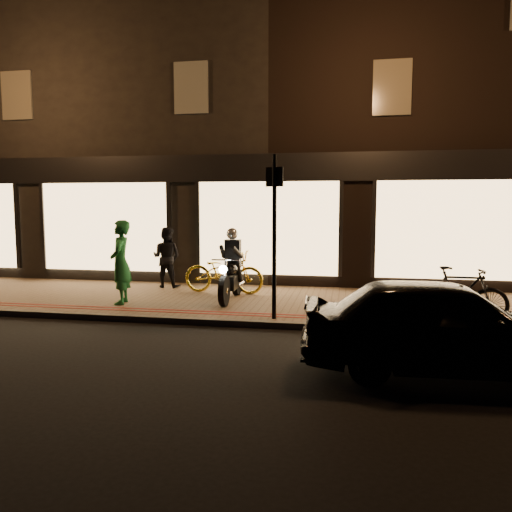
{
  "coord_description": "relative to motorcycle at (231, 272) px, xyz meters",
  "views": [
    {
      "loc": [
        2.06,
        -8.67,
        2.24
      ],
      "look_at": [
        0.06,
        1.98,
        1.1
      ],
      "focal_mm": 35.0,
      "sensor_mm": 36.0,
      "label": 1
    }
  ],
  "objects": [
    {
      "name": "red_kerb_lines",
      "position": [
        0.48,
        -1.36,
        -0.61
      ],
      "size": [
        50.0,
        0.26,
        0.01
      ],
      "color": "maroon",
      "rests_on": "sidewalk"
    },
    {
      "name": "kerb_stone",
      "position": [
        0.48,
        -1.86,
        -0.67
      ],
      "size": [
        50.0,
        0.14,
        0.12
      ],
      "primitive_type": "cube",
      "color": "#59544C",
      "rests_on": "ground"
    },
    {
      "name": "sign_post",
      "position": [
        1.2,
        -1.62,
        1.06
      ],
      "size": [
        0.34,
        0.16,
        3.0
      ],
      "rotation": [
        0.0,
        0.0,
        -0.37
      ],
      "color": "black",
      "rests_on": "sidewalk"
    },
    {
      "name": "sidewalk",
      "position": [
        0.48,
        0.09,
        -0.67
      ],
      "size": [
        50.0,
        4.0,
        0.12
      ],
      "primitive_type": "cube",
      "color": "brown",
      "rests_on": "ground"
    },
    {
      "name": "bicycle_gold",
      "position": [
        -0.37,
        0.79,
        -0.11
      ],
      "size": [
        1.97,
        0.79,
        1.02
      ],
      "primitive_type": "imported",
      "rotation": [
        0.0,
        0.0,
        1.51
      ],
      "color": "yellow",
      "rests_on": "sidewalk"
    },
    {
      "name": "person_green",
      "position": [
        -2.2,
        -0.84,
        0.27
      ],
      "size": [
        0.58,
        0.73,
        1.78
      ],
      "primitive_type": "imported",
      "rotation": [
        0.0,
        0.0,
        -1.31
      ],
      "color": "#1C6A31",
      "rests_on": "sidewalk"
    },
    {
      "name": "ground",
      "position": [
        0.48,
        -1.91,
        -0.73
      ],
      "size": [
        90.0,
        90.0,
        0.0
      ],
      "primitive_type": "plane",
      "color": "black",
      "rests_on": "ground"
    },
    {
      "name": "motorcycle",
      "position": [
        0.0,
        0.0,
        0.0
      ],
      "size": [
        0.6,
        1.94,
        1.59
      ],
      "rotation": [
        0.0,
        0.0,
        0.02
      ],
      "color": "black",
      "rests_on": "sidewalk"
    },
    {
      "name": "building_row",
      "position": [
        0.48,
        7.08,
        3.51
      ],
      "size": [
        48.0,
        10.11,
        8.5
      ],
      "color": "black",
      "rests_on": "ground"
    },
    {
      "name": "bicycle_dark",
      "position": [
        4.5,
        -1.28,
        -0.11
      ],
      "size": [
        1.69,
        0.53,
        1.01
      ],
      "primitive_type": "imported",
      "rotation": [
        0.0,
        0.0,
        1.53
      ],
      "color": "black",
      "rests_on": "sidewalk"
    },
    {
      "name": "parked_car",
      "position": [
        3.8,
        -3.76,
        -0.09
      ],
      "size": [
        3.84,
        1.7,
        1.28
      ],
      "primitive_type": "imported",
      "rotation": [
        0.0,
        0.0,
        1.62
      ],
      "color": "black",
      "rests_on": "ground"
    },
    {
      "name": "person_dark",
      "position": [
        -2.01,
        1.35,
        0.15
      ],
      "size": [
        0.78,
        0.63,
        1.53
      ],
      "primitive_type": "imported",
      "rotation": [
        0.0,
        0.0,
        3.07
      ],
      "color": "black",
      "rests_on": "sidewalk"
    }
  ]
}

